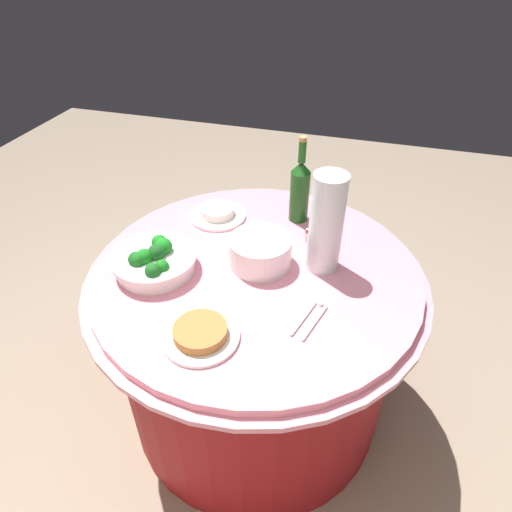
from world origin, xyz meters
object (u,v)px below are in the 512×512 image
decorative_fruit_vase (326,226)px  serving_tongs (311,319)px  food_plate_peanuts (201,334)px  label_placard_front (312,236)px  food_plate_rice (218,213)px  plate_stack (260,252)px  broccoli_bowl (154,261)px  wine_bottle (300,190)px

decorative_fruit_vase → serving_tongs: bearing=92.8°
food_plate_peanuts → label_placard_front: (-0.21, -0.54, 0.01)m
decorative_fruit_vase → food_plate_rice: (0.44, -0.19, -0.14)m
plate_stack → serving_tongs: (-0.22, 0.22, -0.05)m
broccoli_bowl → decorative_fruit_vase: bearing=-160.7°
food_plate_rice → decorative_fruit_vase: bearing=157.1°
plate_stack → decorative_fruit_vase: (-0.20, -0.05, 0.11)m
wine_bottle → label_placard_front: 0.20m
wine_bottle → label_placard_front: (-0.08, 0.15, -0.10)m
decorative_fruit_vase → food_plate_peanuts: (0.27, 0.42, -0.14)m
broccoli_bowl → food_plate_rice: size_ratio=1.27×
wine_bottle → label_placard_front: size_ratio=6.11×
label_placard_front → serving_tongs: bearing=100.3°
wine_bottle → food_plate_peanuts: wine_bottle is taller
decorative_fruit_vase → serving_tongs: 0.31m
wine_bottle → food_plate_rice: 0.33m
food_plate_rice → label_placard_front: bearing=169.9°
broccoli_bowl → label_placard_front: broccoli_bowl is taller
food_plate_rice → label_placard_front: label_placard_front is taller
broccoli_bowl → label_placard_front: (-0.47, -0.30, -0.01)m
wine_bottle → decorative_fruit_vase: bearing=117.6°
decorative_fruit_vase → broccoli_bowl: bearing=19.3°
wine_bottle → serving_tongs: wine_bottle is taller
broccoli_bowl → wine_bottle: 0.60m
food_plate_peanuts → label_placard_front: size_ratio=4.00×
plate_stack → label_placard_front: size_ratio=3.82×
wine_bottle → broccoli_bowl: bearing=49.3°
broccoli_bowl → serving_tongs: 0.55m
serving_tongs → broccoli_bowl: bearing=-8.5°
decorative_fruit_vase → food_plate_rice: size_ratio=1.55×
broccoli_bowl → food_plate_peanuts: broccoli_bowl is taller
plate_stack → food_plate_peanuts: (0.07, 0.37, -0.03)m
serving_tongs → food_plate_peanuts: food_plate_peanuts is taller
wine_bottle → food_plate_rice: size_ratio=1.53×
decorative_fruit_vase → wine_bottle: bearing=-62.4°
wine_bottle → decorative_fruit_vase: decorative_fruit_vase is taller
decorative_fruit_vase → label_placard_front: 0.19m
plate_stack → food_plate_peanuts: 0.38m
serving_tongs → label_placard_front: label_placard_front is taller
wine_bottle → food_plate_rice: (0.31, 0.08, -0.11)m
label_placard_front → broccoli_bowl: bearing=32.8°
label_placard_front → food_plate_peanuts: bearing=68.5°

